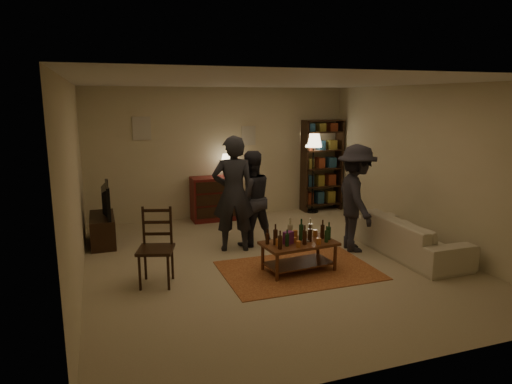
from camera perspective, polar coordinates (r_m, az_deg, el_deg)
name	(u,v)px	position (r m, az deg, el deg)	size (l,w,h in m)	color
floor	(273,262)	(7.12, 2.10, -8.71)	(6.00, 6.00, 0.00)	#C6B793
room_shell	(190,132)	(9.39, -8.25, 7.48)	(6.00, 6.00, 6.00)	beige
rug	(299,270)	(6.80, 5.34, -9.72)	(2.20, 1.50, 0.01)	#933F20
coffee_table	(299,245)	(6.67, 5.38, -6.58)	(1.12, 0.68, 0.78)	brown
dining_chair	(156,243)	(6.32, -12.35, -6.27)	(0.57, 0.57, 1.06)	#312010
tv_stand	(102,222)	(8.28, -18.65, -3.61)	(0.40, 1.00, 1.06)	#312010
dresser	(216,197)	(9.42, -4.98, -0.66)	(1.00, 0.50, 1.36)	maroon
bookshelf	(322,164)	(10.25, 8.22, 3.43)	(0.90, 0.34, 2.02)	#312010
floor_lamp	(314,146)	(9.95, 7.20, 5.72)	(0.36, 0.36, 1.73)	black
sofa	(410,236)	(7.75, 18.64, -5.26)	(2.08, 0.81, 0.61)	beige
person_left	(233,194)	(7.42, -2.84, -0.23)	(0.69, 0.46, 1.90)	#222328
person_right	(250,199)	(7.71, -0.70, -0.82)	(0.79, 0.61, 1.62)	#292A32
person_by_sofa	(356,198)	(7.60, 12.40, -0.77)	(1.13, 0.65, 1.75)	#232229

